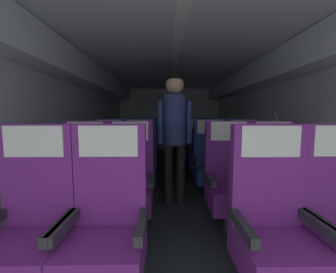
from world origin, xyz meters
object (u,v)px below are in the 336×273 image
object	(u,v)px
seat_d_left_window	(120,153)
seat_d_left_aisle	(145,153)
seat_a_right_window	(274,228)
seat_e_right_window	(194,146)
seat_c_left_window	(108,163)
seat_e_right_aisle	(214,146)
seat_b_right_aisle	(275,182)
seat_b_left_window	(84,183)
flight_attendant	(175,125)
seat_d_right_aisle	(225,153)
seat_b_left_aisle	(130,183)
seat_d_right_window	(200,153)
seat_c_left_aisle	(139,164)
seat_e_left_window	(128,146)
seat_e_left_aisle	(149,146)
seat_a_left_window	(30,228)
seat_c_right_window	(211,163)
seat_b_right_window	(230,183)
seat_a_left_aisle	(107,227)
seat_c_right_aisle	(243,163)

from	to	relation	value
seat_d_left_window	seat_d_left_aisle	size ratio (longest dim) A/B	1.00
seat_a_right_window	seat_e_right_window	size ratio (longest dim) A/B	1.00
seat_c_left_window	seat_d_left_window	bearing A→B (deg)	90.63
seat_a_right_window	seat_e_right_aisle	world-z (taller)	same
seat_b_right_aisle	seat_d_left_aisle	distance (m)	2.36
seat_b_left_window	flight_attendant	xyz separation A→B (m)	(0.96, 0.52, 0.58)
seat_d_left_window	seat_d_right_aisle	distance (m)	1.99
seat_a_right_window	seat_b_right_aisle	distance (m)	1.02
seat_b_left_aisle	flight_attendant	size ratio (longest dim) A/B	0.66
seat_d_right_window	seat_d_right_aisle	bearing A→B (deg)	-2.15
seat_c_left_aisle	flight_attendant	distance (m)	0.85
seat_e_left_window	seat_e_right_window	world-z (taller)	same
seat_d_left_aisle	seat_e_left_aisle	distance (m)	0.89
seat_a_right_window	seat_e_left_aisle	world-z (taller)	same
seat_a_right_window	seat_a_left_window	bearing A→B (deg)	179.08
seat_b_left_aisle	seat_c_right_window	world-z (taller)	same
seat_d_left_window	seat_e_right_aisle	xyz separation A→B (m)	(1.99, 0.88, 0.00)
seat_b_right_aisle	seat_b_right_window	world-z (taller)	same
seat_c_right_window	seat_d_left_window	bearing A→B (deg)	148.96
seat_b_right_window	seat_d_right_aisle	bearing A→B (deg)	75.41
seat_e_right_window	seat_e_right_aisle	bearing A→B (deg)	0.06
seat_b_left_window	seat_b_right_window	bearing A→B (deg)	-0.30
seat_a_left_aisle	flight_attendant	world-z (taller)	flight_attendant
seat_b_right_window	seat_d_left_window	distance (m)	2.36
seat_b_right_window	seat_d_right_aisle	xyz separation A→B (m)	(0.47, 1.79, 0.00)
seat_c_left_window	seat_e_left_aisle	bearing A→B (deg)	75.30
seat_d_left_aisle	seat_d_left_window	bearing A→B (deg)	179.76
seat_b_left_aisle	seat_c_right_aisle	distance (m)	1.76
seat_e_left_window	seat_a_left_aisle	bearing A→B (deg)	-82.43
seat_c_left_aisle	seat_e_right_window	size ratio (longest dim) A/B	1.00
seat_b_left_window	seat_b_left_aisle	size ratio (longest dim) A/B	1.00
seat_b_right_window	seat_e_right_window	bearing A→B (deg)	90.15
seat_a_left_aisle	seat_e_left_window	bearing A→B (deg)	97.57
seat_b_right_aisle	seat_e_right_aisle	xyz separation A→B (m)	(-0.01, 2.69, 0.00)
seat_b_right_aisle	seat_e_right_window	xyz separation A→B (m)	(-0.48, 2.69, 0.00)
seat_a_left_window	flight_attendant	bearing A→B (deg)	55.75
seat_a_left_aisle	seat_b_left_window	distance (m)	1.01
seat_c_right_window	seat_e_left_aisle	distance (m)	2.08
seat_a_left_aisle	seat_a_right_window	bearing A→B (deg)	-1.53
seat_a_left_window	seat_b_left_aisle	bearing A→B (deg)	61.63
seat_b_left_aisle	seat_d_right_window	world-z (taller)	same
seat_c_left_aisle	seat_e_right_aisle	world-z (taller)	same
seat_b_left_window	seat_d_left_aisle	world-z (taller)	same
seat_b_left_window	seat_e_left_window	xyz separation A→B (m)	(0.00, 2.68, 0.00)
seat_e_right_window	flight_attendant	distance (m)	2.29
seat_a_left_window	seat_d_right_aisle	distance (m)	3.32
seat_c_right_window	seat_e_left_window	size ratio (longest dim) A/B	1.00
seat_d_right_window	seat_e_right_aisle	world-z (taller)	same
seat_d_right_aisle	seat_c_left_aisle	bearing A→B (deg)	-149.62
seat_e_right_aisle	seat_a_right_window	bearing A→B (deg)	-97.40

